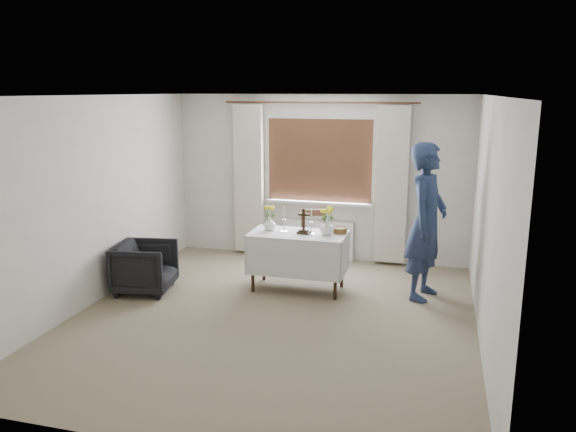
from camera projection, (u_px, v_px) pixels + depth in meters
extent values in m
plane|color=#87755D|center=(273.00, 318.00, 6.44)|extent=(5.00, 5.00, 0.00)
cube|color=white|center=(298.00, 261.00, 7.29)|extent=(1.24, 0.64, 0.76)
imported|color=black|center=(145.00, 267.00, 7.22)|extent=(0.82, 0.80, 0.65)
imported|color=navy|center=(426.00, 222.00, 6.89)|extent=(0.65, 0.81, 1.95)
cube|color=silver|center=(318.00, 240.00, 8.65)|extent=(1.10, 0.10, 0.60)
imported|color=white|center=(270.00, 224.00, 7.34)|extent=(0.19, 0.19, 0.17)
imported|color=white|center=(327.00, 227.00, 7.11)|extent=(0.19, 0.19, 0.19)
cylinder|color=brown|center=(340.00, 230.00, 7.20)|extent=(0.22, 0.22, 0.07)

